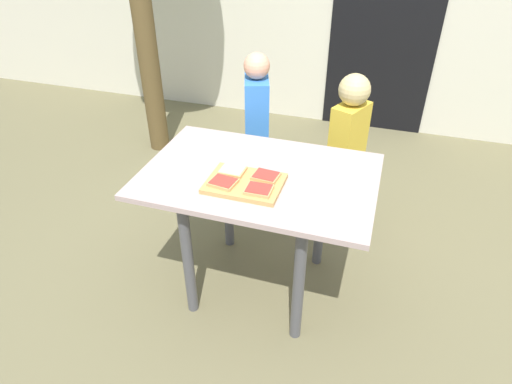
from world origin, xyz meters
TOP-DOWN VIEW (x-y plane):
  - ground_plane at (0.00, 0.00)m, footprint 16.00×16.00m
  - house_door at (0.39, 2.27)m, footprint 0.90×0.02m
  - dining_table at (0.00, 0.00)m, footprint 1.11×0.74m
  - cutting_board at (-0.03, -0.12)m, footprint 0.34×0.25m
  - pizza_slice_far_right at (0.05, -0.06)m, footprint 0.13×0.11m
  - pizza_slice_far_left at (-0.11, -0.06)m, footprint 0.12×0.10m
  - pizza_slice_near_left at (-0.12, -0.17)m, footprint 0.13×0.11m
  - pizza_slice_near_right at (0.05, -0.18)m, footprint 0.12×0.10m
  - plate_white_left at (-0.29, 0.14)m, footprint 0.21×0.21m
  - child_left at (-0.22, 0.65)m, footprint 0.21×0.27m
  - child_right at (0.33, 0.76)m, footprint 0.22×0.28m

SIDE VIEW (x-z plane):
  - ground_plane at x=0.00m, z-range 0.00..0.00m
  - child_right at x=0.33m, z-range 0.08..1.08m
  - dining_table at x=0.00m, z-range 0.25..0.99m
  - child_left at x=-0.22m, z-range 0.07..1.18m
  - plate_white_left at x=-0.29m, z-range 0.73..0.74m
  - cutting_board at x=-0.03m, z-range 0.73..0.76m
  - pizza_slice_far_right at x=0.05m, z-range 0.76..0.77m
  - pizza_slice_far_left at x=-0.11m, z-range 0.76..0.77m
  - pizza_slice_near_left at x=-0.12m, z-range 0.76..0.77m
  - pizza_slice_near_right at x=0.05m, z-range 0.76..0.77m
  - house_door at x=0.39m, z-range 0.00..2.00m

